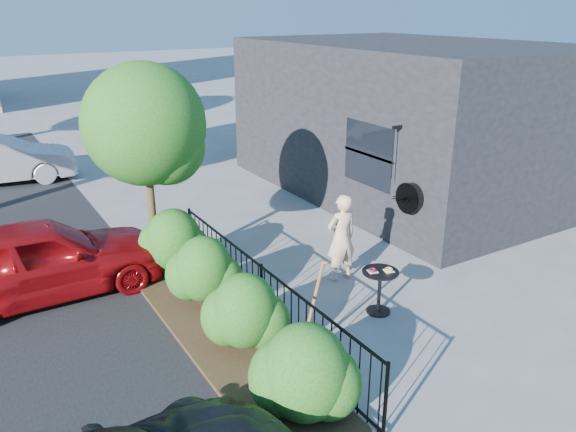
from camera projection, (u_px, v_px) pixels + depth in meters
ground at (337, 302)px, 9.83m from camera, size 120.00×120.00×0.00m
shop_building at (406, 118)px, 15.40m from camera, size 6.22×9.00×4.00m
fence at (262, 295)px, 8.91m from camera, size 0.05×6.05×1.10m
planting_bed at (223, 336)px, 8.75m from camera, size 1.30×6.00×0.08m
shrubs at (224, 294)px, 8.65m from camera, size 1.10×5.60×1.24m
patio_tree at (149, 132)px, 9.99m from camera, size 2.20×2.20×3.94m
cafe_table at (380, 284)px, 9.33m from camera, size 0.61×0.61×0.82m
woman at (341, 238)px, 10.38m from camera, size 0.62×0.41×1.68m
shovel at (311, 314)px, 8.16m from camera, size 0.51×0.19×1.50m
car_red at (39, 259)px, 9.80m from camera, size 4.23×1.71×1.44m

